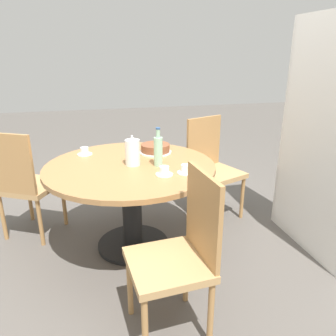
{
  "coord_description": "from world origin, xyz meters",
  "views": [
    {
      "loc": [
        2.36,
        -0.28,
        1.52
      ],
      "look_at": [
        0.0,
        0.3,
        0.66
      ],
      "focal_mm": 35.0,
      "sensor_mm": 36.0,
      "label": 1
    }
  ],
  "objects": [
    {
      "name": "coffee_pot",
      "position": [
        0.01,
        0.02,
        0.82
      ],
      "size": [
        0.11,
        0.11,
        0.23
      ],
      "color": "white",
      "rests_on": "dining_table"
    },
    {
      "name": "cake_main",
      "position": [
        -0.25,
        0.25,
        0.75
      ],
      "size": [
        0.27,
        0.27,
        0.08
      ],
      "color": "white",
      "rests_on": "dining_table"
    },
    {
      "name": "bookshelf",
      "position": [
        0.32,
        1.46,
        0.85
      ],
      "size": [
        0.89,
        0.28,
        1.79
      ],
      "rotation": [
        0.0,
        0.0,
        3.14
      ],
      "color": "silver",
      "rests_on": "ground_plane"
    },
    {
      "name": "cup_c",
      "position": [
        0.28,
        0.2,
        0.74
      ],
      "size": [
        0.12,
        0.12,
        0.06
      ],
      "color": "white",
      "rests_on": "dining_table"
    },
    {
      "name": "chair_c",
      "position": [
        -0.37,
        -0.84,
        0.5
      ],
      "size": [
        0.57,
        0.57,
        0.95
      ],
      "rotation": [
        0.0,
        0.0,
        10.51
      ],
      "color": "#A87A47",
      "rests_on": "ground_plane"
    },
    {
      "name": "cup_a",
      "position": [
        0.28,
        0.36,
        0.74
      ],
      "size": [
        0.12,
        0.12,
        0.06
      ],
      "color": "white",
      "rests_on": "dining_table"
    },
    {
      "name": "chair_b",
      "position": [
        -0.4,
        0.82,
        0.5
      ],
      "size": [
        0.54,
        0.54,
        0.95
      ],
      "rotation": [
        0.0,
        0.0,
        8.23
      ],
      "color": "#A87A47",
      "rests_on": "ground_plane"
    },
    {
      "name": "chair_a",
      "position": [
        0.9,
        0.14,
        0.5
      ],
      "size": [
        0.45,
        0.45,
        0.95
      ],
      "rotation": [
        0.0,
        0.0,
        6.37
      ],
      "color": "#A87A47",
      "rests_on": "ground_plane"
    },
    {
      "name": "ground_plane",
      "position": [
        0.0,
        0.0,
        0.0
      ],
      "size": [
        14.0,
        14.0,
        0.0
      ],
      "primitive_type": "plane",
      "color": "#56514C"
    },
    {
      "name": "water_bottle",
      "position": [
        0.08,
        0.2,
        0.83
      ],
      "size": [
        0.07,
        0.07,
        0.29
      ],
      "color": "#99C6A3",
      "rests_on": "dining_table"
    },
    {
      "name": "dining_table",
      "position": [
        0.0,
        0.0,
        0.55
      ],
      "size": [
        1.3,
        1.3,
        0.71
      ],
      "color": "black",
      "rests_on": "ground_plane"
    },
    {
      "name": "cup_b",
      "position": [
        -0.34,
        -0.33,
        0.74
      ],
      "size": [
        0.12,
        0.12,
        0.06
      ],
      "color": "white",
      "rests_on": "dining_table"
    }
  ]
}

